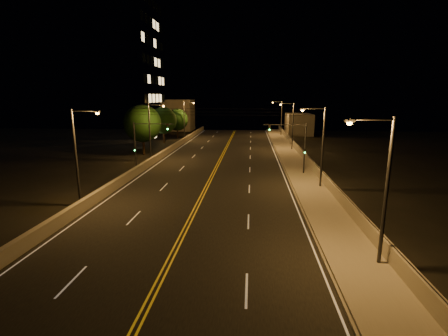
# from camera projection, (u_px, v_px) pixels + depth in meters

# --- Properties ---
(ground) EXTENTS (160.00, 160.00, 0.00)m
(ground) POSITION_uv_depth(u_px,v_px,m) (148.00, 304.00, 14.88)
(ground) COLOR black
(ground) RESTS_ON ground
(road) EXTENTS (18.00, 120.00, 0.02)m
(road) POSITION_uv_depth(u_px,v_px,m) (207.00, 187.00, 34.35)
(road) COLOR black
(road) RESTS_ON ground
(sidewalk) EXTENTS (3.60, 120.00, 0.30)m
(sidewalk) POSITION_uv_depth(u_px,v_px,m) (310.00, 188.00, 33.43)
(sidewalk) COLOR gray
(sidewalk) RESTS_ON ground
(curb) EXTENTS (0.14, 120.00, 0.15)m
(curb) POSITION_uv_depth(u_px,v_px,m) (292.00, 188.00, 33.60)
(curb) COLOR gray
(curb) RESTS_ON ground
(parapet_wall) EXTENTS (0.30, 120.00, 1.00)m
(parapet_wall) POSITION_uv_depth(u_px,v_px,m) (327.00, 182.00, 33.16)
(parapet_wall) COLOR gray
(parapet_wall) RESTS_ON sidewalk
(jersey_barrier) EXTENTS (0.45, 120.00, 0.98)m
(jersey_barrier) POSITION_uv_depth(u_px,v_px,m) (122.00, 180.00, 35.00)
(jersey_barrier) COLOR gray
(jersey_barrier) RESTS_ON ground
(distant_building_right) EXTENTS (6.00, 10.00, 5.16)m
(distant_building_right) POSITION_uv_depth(u_px,v_px,m) (299.00, 124.00, 81.75)
(distant_building_right) COLOR gray
(distant_building_right) RESTS_ON ground
(distant_building_left) EXTENTS (8.00, 8.00, 8.55)m
(distant_building_left) POSITION_uv_depth(u_px,v_px,m) (179.00, 115.00, 91.74)
(distant_building_left) COLOR gray
(distant_building_left) RESTS_ON ground
(parapet_rail) EXTENTS (0.06, 120.00, 0.06)m
(parapet_rail) POSITION_uv_depth(u_px,v_px,m) (328.00, 177.00, 33.04)
(parapet_rail) COLOR black
(parapet_rail) RESTS_ON parapet_wall
(lane_markings) EXTENTS (17.32, 116.00, 0.00)m
(lane_markings) POSITION_uv_depth(u_px,v_px,m) (207.00, 187.00, 34.27)
(lane_markings) COLOR silver
(lane_markings) RESTS_ON road
(streetlight_0) EXTENTS (2.55, 0.28, 8.34)m
(streetlight_0) POSITION_uv_depth(u_px,v_px,m) (382.00, 183.00, 17.09)
(streetlight_0) COLOR #2D2D33
(streetlight_0) RESTS_ON ground
(streetlight_1) EXTENTS (2.55, 0.28, 8.34)m
(streetlight_1) POSITION_uv_depth(u_px,v_px,m) (320.00, 142.00, 32.51)
(streetlight_1) COLOR #2D2D33
(streetlight_1) RESTS_ON ground
(streetlight_2) EXTENTS (2.55, 0.28, 8.34)m
(streetlight_2) POSITION_uv_depth(u_px,v_px,m) (291.00, 123.00, 56.29)
(streetlight_2) COLOR #2D2D33
(streetlight_2) RESTS_ON ground
(streetlight_3) EXTENTS (2.55, 0.28, 8.34)m
(streetlight_3) POSITION_uv_depth(u_px,v_px,m) (280.00, 116.00, 77.71)
(streetlight_3) COLOR #2D2D33
(streetlight_3) RESTS_ON ground
(streetlight_4) EXTENTS (2.55, 0.28, 8.34)m
(streetlight_4) POSITION_uv_depth(u_px,v_px,m) (79.00, 151.00, 27.34)
(streetlight_4) COLOR #2D2D33
(streetlight_4) RESTS_ON ground
(streetlight_5) EXTENTS (2.55, 0.28, 8.34)m
(streetlight_5) POSITION_uv_depth(u_px,v_px,m) (152.00, 128.00, 47.19)
(streetlight_5) COLOR #2D2D33
(streetlight_5) RESTS_ON ground
(streetlight_6) EXTENTS (2.55, 0.28, 8.34)m
(streetlight_6) POSITION_uv_depth(u_px,v_px,m) (185.00, 117.00, 71.30)
(streetlight_6) COLOR #2D2D33
(streetlight_6) RESTS_ON ground
(traffic_signal_right) EXTENTS (5.11, 0.31, 6.28)m
(traffic_signal_right) POSITION_uv_depth(u_px,v_px,m) (297.00, 143.00, 38.56)
(traffic_signal_right) COLOR #2D2D33
(traffic_signal_right) RESTS_ON ground
(traffic_signal_left) EXTENTS (5.11, 0.31, 6.28)m
(traffic_signal_left) POSITION_uv_depth(u_px,v_px,m) (142.00, 141.00, 40.10)
(traffic_signal_left) COLOR #2D2D33
(traffic_signal_left) RESTS_ON ground
(overhead_wires) EXTENTS (22.00, 0.03, 0.83)m
(overhead_wires) POSITION_uv_depth(u_px,v_px,m) (216.00, 112.00, 42.00)
(overhead_wires) COLOR black
(building_tower) EXTENTS (24.00, 15.00, 29.83)m
(building_tower) POSITION_uv_depth(u_px,v_px,m) (95.00, 71.00, 64.64)
(building_tower) COLOR gray
(building_tower) RESTS_ON ground
(tree_0) EXTENTS (6.00, 6.00, 8.13)m
(tree_0) POSITION_uv_depth(u_px,v_px,m) (142.00, 123.00, 52.00)
(tree_0) COLOR black
(tree_0) RESTS_ON ground
(tree_1) EXTENTS (5.10, 5.10, 6.92)m
(tree_1) POSITION_uv_depth(u_px,v_px,m) (143.00, 124.00, 61.28)
(tree_1) COLOR black
(tree_1) RESTS_ON ground
(tree_2) EXTENTS (5.41, 5.41, 7.33)m
(tree_2) POSITION_uv_depth(u_px,v_px,m) (163.00, 120.00, 65.77)
(tree_2) COLOR black
(tree_2) RESTS_ON ground
(tree_3) EXTENTS (4.93, 4.93, 6.69)m
(tree_3) POSITION_uv_depth(u_px,v_px,m) (177.00, 120.00, 73.43)
(tree_3) COLOR black
(tree_3) RESTS_ON ground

